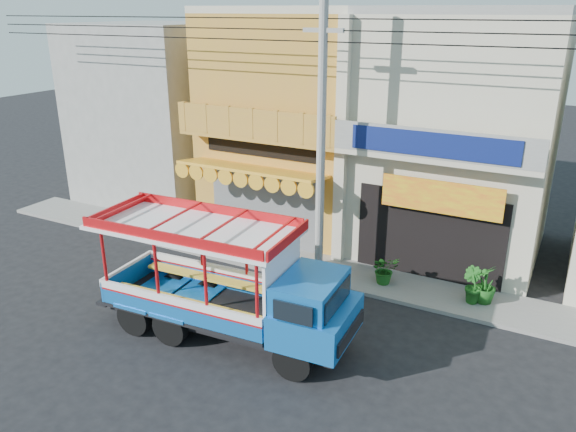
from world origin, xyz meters
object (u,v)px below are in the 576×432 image
Objects in this scene: green_sign at (195,233)px; songthaew_truck at (242,287)px; utility_pole at (326,124)px; potted_plant_b at (472,285)px; potted_plant_a at (385,269)px; potted_plant_c at (485,284)px.

songthaew_truck is at bearing -42.36° from green_sign.
potted_plant_b is (4.45, 0.63, -4.38)m from utility_pole.
potted_plant_a is 2.96m from potted_plant_c.
potted_plant_a is (1.83, 0.59, -4.45)m from utility_pole.
songthaew_truck is 6.18× the size of potted_plant_c.
utility_pole is 5.36m from songthaew_truck.
potted_plant_b is at bearing 43.98° from songthaew_truck.
utility_pole is 4.85m from potted_plant_a.
potted_plant_c is at bearing 9.45° from utility_pole.
songthaew_truck is at bearing -157.44° from potted_plant_a.
songthaew_truck is at bearing -37.60° from potted_plant_c.
songthaew_truck reaches higher than potted_plant_b.
potted_plant_c is (5.19, 4.85, -0.87)m from songthaew_truck.
utility_pole is 6.94m from green_sign.
potted_plant_a is 0.87× the size of potted_plant_b.
green_sign is at bearing 140.07° from potted_plant_a.
potted_plant_b is at bearing -54.46° from potted_plant_c.
potted_plant_b is 0.38m from potted_plant_c.
green_sign is 7.10m from potted_plant_a.
potted_plant_c is at bearing -37.73° from potted_plant_a.
utility_pole reaches higher than songthaew_truck.
songthaew_truck is 6.81m from potted_plant_b.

